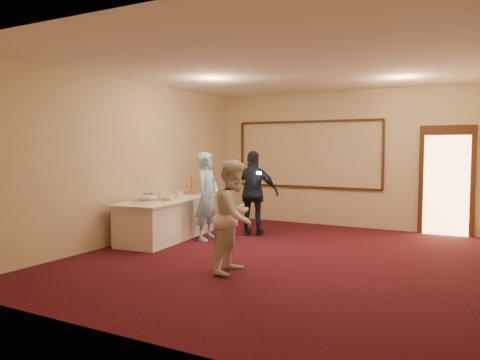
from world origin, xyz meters
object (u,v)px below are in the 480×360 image
Objects in this scene: pavlova_tray at (148,199)px; plate_stack_b at (179,194)px; plate_stack_a at (162,195)px; man at (207,196)px; woman at (235,216)px; tart at (164,200)px; buffet_table at (167,219)px; guest at (254,193)px; cupcake_stand at (191,186)px.

pavlova_tray is 2.76× the size of plate_stack_b.
plate_stack_b reaches higher than plate_stack_a.
man reaches higher than woman.
woman reaches higher than tart.
plate_stack_a is 0.10× the size of man.
tart is at bearing -60.69° from buffet_table.
guest is at bearing 38.11° from plate_stack_a.
man reaches higher than cupcake_stand.
pavlova_tray is 2.95× the size of plate_stack_a.
guest reaches higher than pavlova_tray.
plate_stack_a is 0.93× the size of plate_stack_b.
buffet_table is at bearing -83.35° from cupcake_stand.
pavlova_tray is 0.75m from plate_stack_a.
cupcake_stand is at bearing 96.65° from buffet_table.
plate_stack_a is at bearing 53.98° from woman.
cupcake_stand is at bearing 90.67° from plate_stack_a.
guest is at bearing 16.46° from woman.
woman is (2.18, -0.75, -0.05)m from pavlova_tray.
pavlova_tray reaches higher than plate_stack_b.
cupcake_stand is at bearing 46.52° from man.
guest is (1.18, 1.82, 0.00)m from pavlova_tray.
cupcake_stand reaches higher than buffet_table.
plate_stack_b is 0.12× the size of woman.
plate_stack_b is at bearing 76.13° from buffet_table.
guest reaches higher than plate_stack_b.
tart is at bearing -46.76° from plate_stack_a.
woman is at bearing 96.58° from guest.
woman is (1.58, -1.76, -0.04)m from man.
pavlova_tray is 2.17m from guest.
plate_stack_a is at bearing -89.33° from cupcake_stand.
plate_stack_a is at bearing 23.41° from guest.
plate_stack_a is 2.83m from woman.
woman reaches higher than cupcake_stand.
pavlova_tray is 1.11× the size of cupcake_stand.
plate_stack_b is 0.66m from man.
woman reaches higher than plate_stack_b.
guest is (-1.00, 2.58, 0.06)m from woman.
tart is at bearing 83.39° from pavlova_tray.
pavlova_tray reaches higher than tart.
pavlova_tray is at bearing 66.14° from woman.
woman is 0.93× the size of guest.
woman is at bearing -31.21° from plate_stack_a.
guest reaches higher than woman.
tart is (0.05, 0.41, -0.05)m from pavlova_tray.
plate_stack_b reaches higher than buffet_table.
man is (0.84, 0.30, -0.01)m from plate_stack_a.
pavlova_tray is 1.86× the size of tart.
plate_stack_b is at bearing 61.17° from plate_stack_a.
plate_stack_a is (-0.10, -0.02, 0.46)m from buffet_table.
man reaches higher than plate_stack_a.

